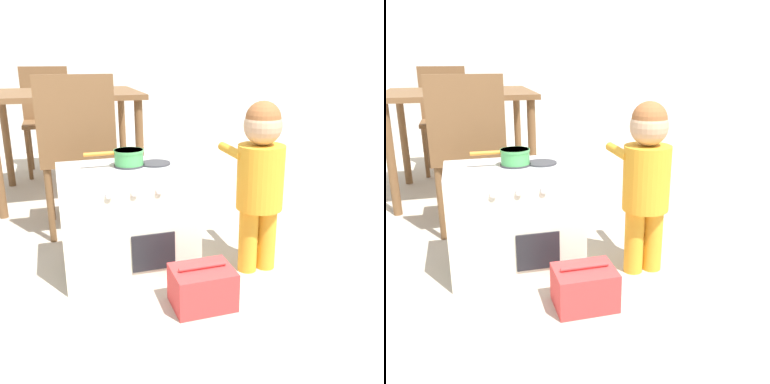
# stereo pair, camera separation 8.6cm
# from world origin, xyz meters

# --- Properties ---
(ground_plane) EXTENTS (16.00, 16.00, 0.00)m
(ground_plane) POSITION_xyz_m (0.00, 0.00, 0.00)
(ground_plane) COLOR #B2A899
(wall_back) EXTENTS (10.00, 0.06, 2.60)m
(wall_back) POSITION_xyz_m (0.00, 3.67, 1.30)
(wall_back) COLOR silver
(wall_back) RESTS_ON ground_plane
(play_kitchen) EXTENTS (0.62, 0.39, 0.53)m
(play_kitchen) POSITION_xyz_m (-0.12, 0.70, 0.26)
(play_kitchen) COLOR silver
(play_kitchen) RESTS_ON ground_plane
(toy_pot) EXTENTS (0.27, 0.14, 0.07)m
(toy_pot) POSITION_xyz_m (-0.11, 0.70, 0.57)
(toy_pot) COLOR #4CAD5B
(toy_pot) RESTS_ON play_kitchen
(child_figure) EXTENTS (0.24, 0.35, 0.82)m
(child_figure) POSITION_xyz_m (0.47, 0.52, 0.50)
(child_figure) COLOR gold
(child_figure) RESTS_ON ground_plane
(toy_basket) EXTENTS (0.25, 0.20, 0.19)m
(toy_basket) POSITION_xyz_m (0.10, 0.28, 0.09)
(toy_basket) COLOR #D13838
(toy_basket) RESTS_ON ground_plane
(dining_table) EXTENTS (1.03, 0.87, 0.77)m
(dining_table) POSITION_xyz_m (-0.33, 2.03, 0.66)
(dining_table) COLOR brown
(dining_table) RESTS_ON ground_plane
(dining_chair_near) EXTENTS (0.41, 0.41, 0.92)m
(dining_chair_near) POSITION_xyz_m (-0.31, 1.26, 0.49)
(dining_chair_near) COLOR brown
(dining_chair_near) RESTS_ON ground_plane
(dining_chair_far) EXTENTS (0.41, 0.41, 0.92)m
(dining_chair_far) POSITION_xyz_m (-0.47, 2.81, 0.49)
(dining_chair_far) COLOR brown
(dining_chair_far) RESTS_ON ground_plane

